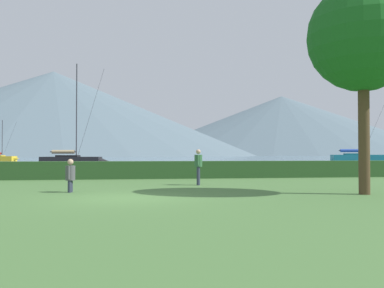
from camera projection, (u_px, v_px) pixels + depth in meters
ground_plane at (127, 198)px, 13.84m from camera, size 1000.00×1000.00×0.00m
harbor_water at (128, 158)px, 149.31m from camera, size 320.00×246.00×0.00m
hedge_line at (128, 170)px, 24.73m from camera, size 80.00×1.20×1.01m
sailboat_slip_1 at (72, 160)px, 50.29m from camera, size 8.05×3.21×12.09m
sailboat_slip_3 at (358, 158)px, 70.55m from camera, size 9.45×4.63×9.99m
sailboat_slip_4 at (0, 158)px, 81.54m from camera, size 7.16×3.59×7.86m
person_seated_viewer at (70, 174)px, 16.01m from camera, size 0.36×0.57×1.25m
person_standing_walker at (198, 164)px, 19.67m from camera, size 0.36×0.55×1.65m
park_tree at (366, 30)px, 15.35m from camera, size 3.96×3.96×8.14m
distant_hill_west_ridge at (53, 114)px, 293.15m from camera, size 277.32×277.32×57.99m
distant_hill_far_shoulder at (282, 126)px, 434.49m from camera, size 309.03×309.03×59.98m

